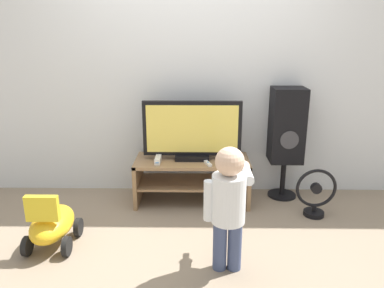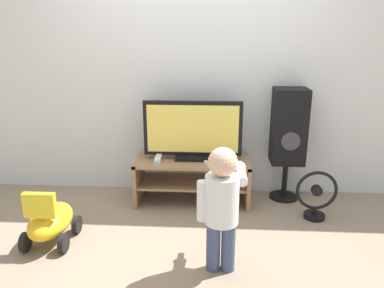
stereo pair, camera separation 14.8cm
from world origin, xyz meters
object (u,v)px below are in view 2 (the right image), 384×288
Objects in this scene: speaker_tower at (289,129)px; ride_on_toy at (50,221)px; remote_primary at (222,161)px; floor_fan at (316,197)px; television at (193,131)px; child at (222,200)px; game_console at (158,159)px; remote_secondary at (208,164)px.

speaker_tower is 2.24m from ride_on_toy.
remote_primary is 1.55m from ride_on_toy.
television is at bearing 164.12° from floor_fan.
remote_primary is at bearing -18.55° from television.
child is 1.20m from floor_fan.
ride_on_toy is (-1.06, -0.84, -0.52)m from television.
speaker_tower reaches higher than ride_on_toy.
child is at bearing -118.12° from speaker_tower.
game_console is (-0.32, -0.09, -0.25)m from television.
child reaches higher than remote_secondary.
remote_primary and remote_secondary have the same top height.
ride_on_toy is at bearing -134.96° from game_console.
television is at bearing 103.28° from child.
speaker_tower is (0.64, 1.20, 0.18)m from child.
remote_secondary is 1.00m from floor_fan.
floor_fan is (1.10, -0.31, -0.50)m from television.
child is (0.58, -1.01, 0.07)m from game_console.
game_console is at bearing -163.41° from television.
television is 4.53× the size of game_console.
television is at bearing 16.59° from game_console.
television is 1.15m from child.
remote_secondary is at bearing -8.36° from game_console.
ride_on_toy is (-2.16, -0.53, -0.02)m from floor_fan.
floor_fan is 2.22m from ride_on_toy.
speaker_tower is (0.62, 0.20, 0.27)m from remote_primary.
game_console reaches higher than remote_primary.
television is at bearing 38.37° from ride_on_toy.
ride_on_toy is at bearing -150.88° from remote_primary.
speaker_tower is at bearing 9.16° from game_console.
child is 1.39m from ride_on_toy.
television is 0.91m from speaker_tower.
floor_fan is at bearing 13.67° from ride_on_toy.
television is 0.34m from remote_secondary.
television reaches higher than remote_secondary.
game_console is 1.51× the size of remote_secondary.
child is at bearing -83.08° from remote_secondary.
remote_secondary is 0.30× the size of floor_fan.
remote_primary reaches higher than floor_fan.
floor_fan is at bearing -9.00° from remote_secondary.
remote_secondary is 0.26× the size of ride_on_toy.
child is at bearing -60.25° from game_console.
child reaches higher than ride_on_toy.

